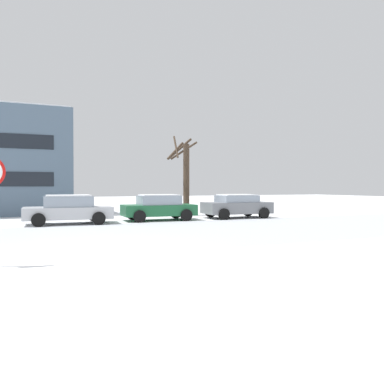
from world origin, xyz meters
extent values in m
plane|color=white|center=(0.00, 0.00, 0.00)|extent=(120.00, 120.00, 0.00)
cube|color=#B7BCC4|center=(0.00, 3.41, 0.00)|extent=(80.00, 8.83, 0.00)
cube|color=silver|center=(0.00, 8.79, 0.56)|extent=(4.29, 2.08, 0.58)
cube|color=#8C99A8|center=(0.00, 8.79, 1.12)|extent=(2.39, 1.84, 0.54)
cube|color=white|center=(0.00, 8.79, 1.42)|extent=(2.17, 1.70, 0.06)
cylinder|color=black|center=(1.40, 9.70, 0.32)|extent=(0.65, 0.25, 0.64)
cylinder|color=black|center=(1.32, 7.76, 0.32)|extent=(0.65, 0.25, 0.64)
cylinder|color=black|center=(-1.33, 9.82, 0.32)|extent=(0.65, 0.25, 0.64)
cylinder|color=black|center=(-1.41, 7.88, 0.32)|extent=(0.65, 0.25, 0.64)
cube|color=#1E6038|center=(4.81, 9.03, 0.57)|extent=(4.04, 1.96, 0.60)
cube|color=#8C99A8|center=(4.81, 9.03, 1.12)|extent=(2.25, 1.74, 0.50)
cube|color=white|center=(4.81, 9.03, 1.40)|extent=(2.04, 1.60, 0.06)
cylinder|color=black|center=(6.13, 9.89, 0.32)|extent=(0.65, 0.25, 0.64)
cylinder|color=black|center=(6.06, 8.06, 0.32)|extent=(0.65, 0.25, 0.64)
cylinder|color=black|center=(3.56, 10.00, 0.32)|extent=(0.65, 0.25, 0.64)
cylinder|color=black|center=(3.48, 8.17, 0.32)|extent=(0.65, 0.25, 0.64)
cube|color=slate|center=(9.62, 8.85, 0.60)|extent=(4.04, 2.05, 0.67)
cube|color=#8C99A8|center=(9.62, 8.85, 1.14)|extent=(2.25, 1.82, 0.41)
cube|color=white|center=(9.62, 8.85, 1.37)|extent=(2.05, 1.68, 0.06)
cylinder|color=black|center=(10.94, 9.76, 0.32)|extent=(0.65, 0.25, 0.64)
cylinder|color=black|center=(10.86, 7.84, 0.32)|extent=(0.65, 0.25, 0.64)
cylinder|color=black|center=(8.37, 9.87, 0.32)|extent=(0.65, 0.25, 0.64)
cylinder|color=black|center=(8.29, 7.94, 0.32)|extent=(0.65, 0.25, 0.64)
cylinder|color=#423326|center=(7.56, 11.75, 2.30)|extent=(0.40, 0.40, 4.59)
cylinder|color=#423326|center=(7.47, 12.55, 4.38)|extent=(1.73, 0.36, 1.44)
cylinder|color=#423326|center=(7.75, 12.60, 4.25)|extent=(1.80, 0.51, 1.26)
cylinder|color=#423326|center=(6.90, 11.87, 4.41)|extent=(0.38, 1.44, 1.54)
cylinder|color=#423326|center=(7.08, 12.44, 4.20)|extent=(1.54, 1.14, 1.29)
camera|label=1|loc=(-1.97, -11.53, 1.88)|focal=36.66mm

